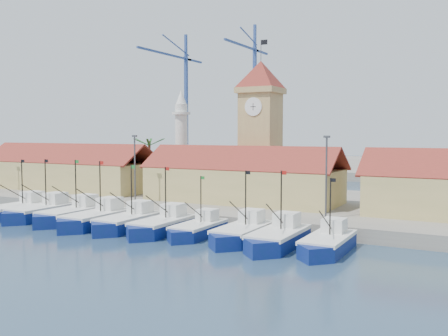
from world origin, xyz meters
The scene contains 21 objects.
ground centered at (0.00, 0.00, 0.00)m, with size 400.00×400.00×0.00m, color #1B3348.
quay centered at (0.00, 24.00, 0.75)m, with size 140.00×32.00×1.50m, color gray.
terminal centered at (0.00, 110.00, 1.00)m, with size 240.00×80.00×2.00m, color gray.
boat_0 centered at (-23.90, 2.82, 0.81)m, with size 3.77×10.32×7.81m.
boat_1 centered at (-19.91, 3.05, 0.82)m, with size 3.83×10.49×7.94m.
boat_2 centered at (-14.87, 3.15, 0.82)m, with size 3.85×10.54×7.98m.
boat_3 centered at (-10.24, 2.33, 0.83)m, with size 3.86×10.58×8.01m.
boat_4 centered at (-5.92, 2.68, 0.79)m, with size 3.68×10.09×7.63m.
boat_5 centered at (-1.31, 2.76, 0.78)m, with size 3.65×9.99×7.56m.
boat_6 centered at (2.89, 3.27, 0.69)m, with size 3.21×8.80×6.66m.
boat_7 centered at (8.08, 3.25, 0.77)m, with size 3.60×9.86×7.46m.
boat_8 centered at (12.15, 2.56, 0.79)m, with size 3.70×10.12×7.66m.
boat_9 centered at (16.86, 2.82, 0.73)m, with size 3.43×9.39×7.11m.
hall_left centered at (-32.00, 20.00, 3.99)m, with size 31.20×10.13×7.61m.
hall_center centered at (0.00, 20.00, 3.99)m, with size 27.04×10.13×7.61m.
clock_tower centered at (0.00, 26.00, 11.96)m, with size 5.80×5.80×22.70m.
minaret centered at (-15.00, 28.00, 9.73)m, with size 3.00×3.00×16.30m.
palm_tree centered at (-20.00, 26.00, 6.25)m, with size 5.60×5.03×8.39m.
lamp_posts centered at (0.50, 12.00, 6.48)m, with size 80.70×0.25×9.03m.
crane_blue_far centered at (-60.98, 100.06, 25.32)m, with size 1.00×36.10×41.52m.
crane_blue_near centered at (-38.47, 106.89, 26.06)m, with size 1.00×30.79×43.65m.
Camera 1 is at (29.53, -40.71, 10.80)m, focal length 40.00 mm.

